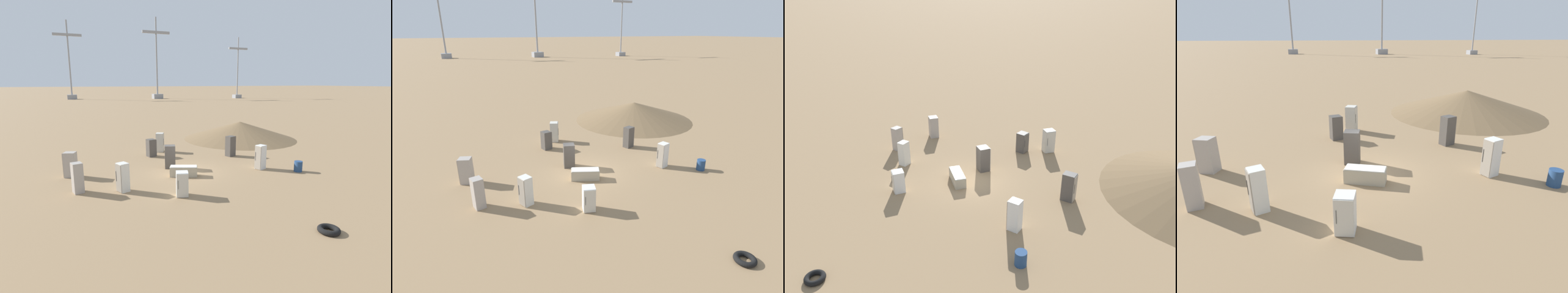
{
  "view_description": "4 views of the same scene",
  "coord_description": "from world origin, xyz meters",
  "views": [
    {
      "loc": [
        -7.68,
        -19.85,
        6.36
      ],
      "look_at": [
        1.01,
        0.5,
        1.71
      ],
      "focal_mm": 28.0,
      "sensor_mm": 36.0,
      "label": 1
    },
    {
      "loc": [
        -8.28,
        -17.52,
        9.32
      ],
      "look_at": [
        0.75,
        1.3,
        1.4
      ],
      "focal_mm": 28.0,
      "sensor_mm": 36.0,
      "label": 2
    },
    {
      "loc": [
        17.09,
        -13.42,
        12.82
      ],
      "look_at": [
        -0.57,
        1.13,
        1.93
      ],
      "focal_mm": 35.0,
      "sensor_mm": 36.0,
      "label": 3
    },
    {
      "loc": [
        -3.0,
        -13.11,
        6.26
      ],
      "look_at": [
        0.26,
        0.86,
        1.05
      ],
      "focal_mm": 28.0,
      "sensor_mm": 36.0,
      "label": 4
    }
  ],
  "objects": [
    {
      "name": "ground_plane",
      "position": [
        0.0,
        0.0,
        0.0
      ],
      "size": [
        1000.0,
        1000.0,
        0.0
      ],
      "primitive_type": "plane",
      "color": "#937551"
    },
    {
      "name": "dirt_mound",
      "position": [
        10.6,
        10.04,
        0.99
      ],
      "size": [
        12.77,
        12.77,
        1.98
      ],
      "color": "brown",
      "rests_on": "ground_plane"
    },
    {
      "name": "power_pylon_0",
      "position": [
        58.81,
        91.91,
        7.54
      ],
      "size": [
        8.49,
        2.91,
        24.25
      ],
      "color": "gray",
      "rests_on": "ground_plane"
    },
    {
      "name": "power_pylon_1",
      "position": [
        27.0,
        100.46,
        9.65
      ],
      "size": [
        10.86,
        3.72,
        31.02
      ],
      "color": "gray",
      "rests_on": "ground_plane"
    },
    {
      "name": "power_pylon_2",
      "position": [
        -4.81,
        109.01,
        9.06
      ],
      "size": [
        10.19,
        3.5,
        29.13
      ],
      "color": "gray",
      "rests_on": "ground_plane"
    },
    {
      "name": "discarded_fridge_0",
      "position": [
        5.44,
        -1.46,
        0.91
      ],
      "size": [
        0.81,
        0.73,
        1.82
      ],
      "rotation": [
        0.0,
        0.0,
        1.87
      ],
      "color": "white",
      "rests_on": "ground_plane"
    },
    {
      "name": "discarded_fridge_1",
      "position": [
        -7.34,
        -1.46,
        0.9
      ],
      "size": [
        0.7,
        0.78,
        1.81
      ],
      "rotation": [
        0.0,
        0.0,
        0.23
      ],
      "color": "#A89E93",
      "rests_on": "ground_plane"
    },
    {
      "name": "discarded_fridge_2",
      "position": [
        -7.66,
        2.01,
        0.87
      ],
      "size": [
        0.97,
        0.9,
        1.73
      ],
      "rotation": [
        0.0,
        0.0,
        1.21
      ],
      "color": "#A89E93",
      "rests_on": "ground_plane"
    },
    {
      "name": "discarded_fridge_3",
      "position": [
        -1.89,
        -4.36,
        0.71
      ],
      "size": [
        0.84,
        0.87,
        1.42
      ],
      "rotation": [
        0.0,
        0.0,
        2.84
      ],
      "color": "white",
      "rests_on": "ground_plane"
    },
    {
      "name": "discarded_fridge_4",
      "position": [
        -4.87,
        -2.3,
        0.87
      ],
      "size": [
        0.77,
        0.79,
        1.74
      ],
      "rotation": [
        0.0,
        0.0,
        1.92
      ],
      "color": "silver",
      "rests_on": "ground_plane"
    },
    {
      "name": "discarded_fridge_5",
      "position": [
        -1.01,
        5.63,
        0.76
      ],
      "size": [
        0.84,
        0.82,
        1.53
      ],
      "rotation": [
        0.0,
        0.0,
        4.92
      ],
      "color": "#4C4742",
      "rests_on": "ground_plane"
    },
    {
      "name": "discarded_fridge_6",
      "position": [
        0.24,
        7.16,
        0.88
      ],
      "size": [
        0.94,
        0.96,
        1.76
      ],
      "rotation": [
        0.0,
        0.0,
        4.31
      ],
      "color": "beige",
      "rests_on": "ground_plane"
    },
    {
      "name": "discarded_fridge_7",
      "position": [
        -0.47,
        -0.87,
        0.36
      ],
      "size": [
        2.0,
        1.39,
        0.71
      ],
      "rotation": [
        0.0,
        0.0,
        4.31
      ],
      "color": "#B2A88E",
      "rests_on": "ground_plane"
    },
    {
      "name": "discarded_fridge_8",
      "position": [
        5.44,
        3.04,
        0.89
      ],
      "size": [
        0.92,
        0.81,
        1.77
      ],
      "rotation": [
        0.0,
        0.0,
        5.04
      ],
      "color": "#4C4742",
      "rests_on": "ground_plane"
    },
    {
      "name": "discarded_fridge_9",
      "position": [
        -0.67,
        1.49,
        0.87
      ],
      "size": [
        0.95,
        0.95,
        1.74
      ],
      "rotation": [
        0.0,
        0.0,
        5.99
      ],
      "color": "#4C4742",
      "rests_on": "ground_plane"
    },
    {
      "name": "scrap_tire",
      "position": [
        2.39,
        -10.95,
        0.12
      ],
      "size": [
        0.96,
        0.96,
        0.24
      ],
      "color": "black",
      "rests_on": "ground_plane"
    },
    {
      "name": "rusty_barrel",
      "position": [
        7.59,
        -3.12,
        0.39
      ],
      "size": [
        0.59,
        0.59,
        0.77
      ],
      "color": "navy",
      "rests_on": "ground_plane"
    }
  ]
}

